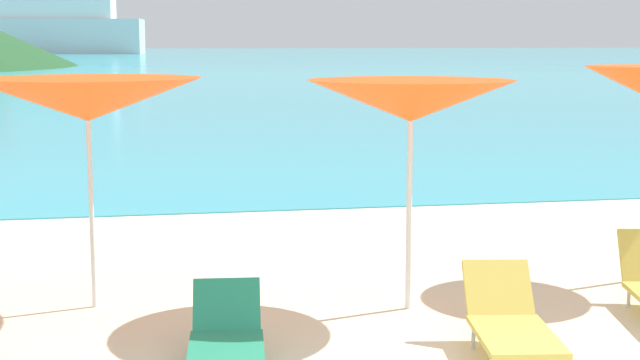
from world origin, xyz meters
name	(u,v)px	position (x,y,z in m)	size (l,w,h in m)	color
ground_plane	(295,208)	(0.00, 10.00, -0.15)	(50.00, 100.00, 0.30)	beige
ocean_water	(152,54)	(0.00, 228.92, 0.01)	(650.00, 440.00, 0.02)	#38B7CC
umbrella_3	(87,100)	(-3.01, 3.98, 2.07)	(2.37, 2.37, 2.28)	silver
umbrella_4	(411,101)	(0.05, 3.34, 2.06)	(2.23, 2.23, 2.26)	silver
lounge_chair_0	(226,339)	(-1.87, 1.89, 0.26)	(0.72, 1.45, 0.61)	#268C66
lounge_chair_2	(510,320)	(0.49, 1.80, 0.31)	(0.81, 1.48, 0.69)	#D8BF4C
cruise_ship	(29,23)	(-28.80, 228.98, 7.30)	(54.27, 17.23, 19.40)	silver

